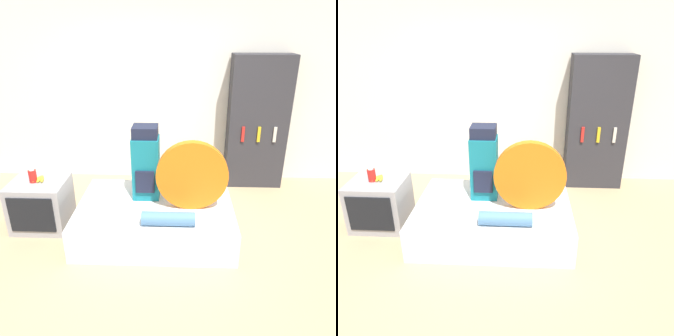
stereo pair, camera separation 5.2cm
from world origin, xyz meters
TOP-DOWN VIEW (x-y plane):
  - ground_plane at (0.00, 0.00)m, footprint 16.00×16.00m
  - wall_back at (0.00, 2.11)m, footprint 8.00×0.05m
  - bed at (-0.09, 0.52)m, footprint 1.75×1.23m
  - backpack at (-0.21, 0.71)m, footprint 0.30×0.30m
  - tent_bag at (0.31, 0.46)m, footprint 0.78×0.10m
  - sleeping_roll at (0.07, 0.10)m, footprint 0.55×0.15m
  - television at (-1.46, 0.61)m, footprint 0.64×0.56m
  - canister at (-1.50, 0.60)m, footprint 0.09×0.09m
  - banana_bunch at (-1.44, 0.65)m, footprint 0.14×0.18m
  - bookshelf at (1.28, 1.88)m, footprint 0.83×0.36m

SIDE VIEW (x-z plane):
  - ground_plane at x=0.00m, z-range 0.00..0.00m
  - bed at x=-0.09m, z-range 0.00..0.38m
  - television at x=-1.46m, z-range 0.00..0.59m
  - sleeping_roll at x=0.07m, z-range 0.38..0.52m
  - banana_bunch at x=-1.44m, z-range 0.59..0.63m
  - canister at x=-1.50m, z-range 0.58..0.75m
  - tent_bag at x=0.31m, z-range 0.38..1.15m
  - backpack at x=-0.21m, z-range 0.36..1.22m
  - bookshelf at x=1.28m, z-range 0.00..1.90m
  - wall_back at x=0.00m, z-range 0.00..2.60m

